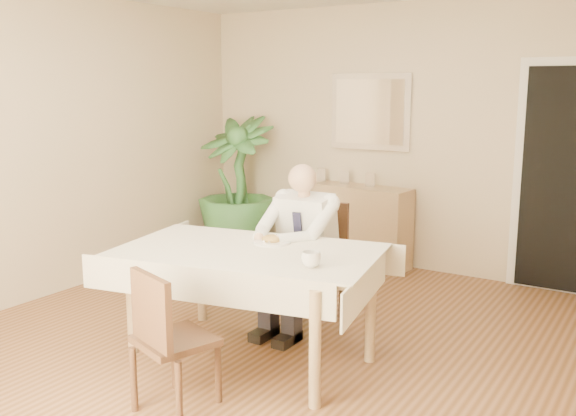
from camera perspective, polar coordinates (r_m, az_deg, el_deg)
The scene contains 17 objects.
room at distance 4.24m, azimuth -2.52°, elevation 3.88°, with size 5.00×5.02×2.60m.
doorway at distance 6.04m, azimuth 23.79°, elevation 2.20°, with size 0.96×0.07×2.10m.
mirror at distance 6.55m, azimuth 7.29°, elevation 8.49°, with size 0.86×0.04×0.76m.
dining_table at distance 4.26m, azimuth -3.52°, elevation -4.79°, with size 1.90×1.33×0.75m.
chair_far at distance 5.01m, azimuth 2.40°, elevation -4.11°, with size 0.48×0.48×0.92m.
chair_near at distance 3.67m, azimuth -10.81°, elevation -10.95°, with size 0.50×0.51×0.83m.
seated_man at distance 4.73m, azimuth 0.67°, elevation -2.87°, with size 0.48×0.72×1.24m.
plate at distance 4.39m, azimuth -1.44°, elevation -3.04°, with size 0.26×0.26×0.02m, color white.
food at distance 4.38m, azimuth -1.44°, elevation -2.76°, with size 0.14×0.14×0.06m, color olive.
knife at distance 4.31m, azimuth -1.44°, elevation -3.05°, with size 0.01×0.01×0.13m, color silver.
fork at distance 4.36m, azimuth -2.31°, elevation -2.91°, with size 0.01×0.01×0.13m, color silver.
coffee_mug at distance 3.82m, azimuth 2.06°, elevation -4.59°, with size 0.12×0.12×0.09m, color white.
sideboard at distance 6.56m, azimuth 6.50°, elevation -1.58°, with size 1.02×0.35×0.81m, color tan.
photo_frame_left at distance 6.76m, azimuth 2.99°, elevation 2.96°, with size 0.10×0.02×0.14m, color silver.
photo_frame_center at distance 6.59m, azimuth 5.06°, elevation 2.71°, with size 0.10×0.02×0.14m, color silver.
photo_frame_right at distance 6.45m, azimuth 7.32°, elevation 2.49°, with size 0.10×0.02×0.14m, color silver.
potted_palm at distance 6.96m, azimuth -4.57°, elevation 2.01°, with size 0.83×0.83×1.49m, color #2C5D2A.
Camera 1 is at (2.40, -3.46, 1.82)m, focal length 40.00 mm.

